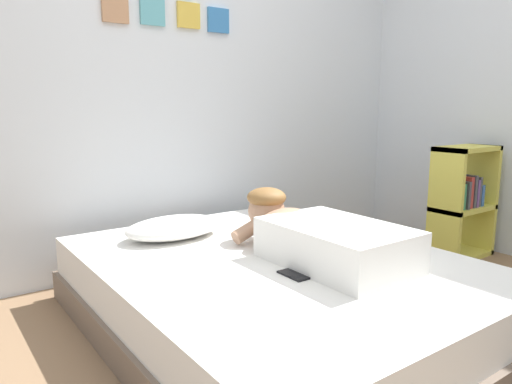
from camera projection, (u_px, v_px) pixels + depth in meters
ground_plane at (373, 375)px, 1.83m from camera, size 11.68×11.68×0.00m
back_wall at (168, 66)px, 2.96m from camera, size 3.84×0.12×2.50m
bed at (275, 293)px, 2.20m from camera, size 1.50×1.92×0.33m
pillow at (174, 227)px, 2.49m from camera, size 0.52×0.32×0.11m
person_lying at (314, 234)px, 2.17m from camera, size 0.43×0.92×0.27m
coffee_cup at (272, 225)px, 2.61m from camera, size 0.12×0.09×0.07m
cell_phone at (294, 275)px, 1.94m from camera, size 0.07×0.14×0.01m
bookshelf at (462, 200)px, 3.19m from camera, size 0.45×0.24×0.75m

